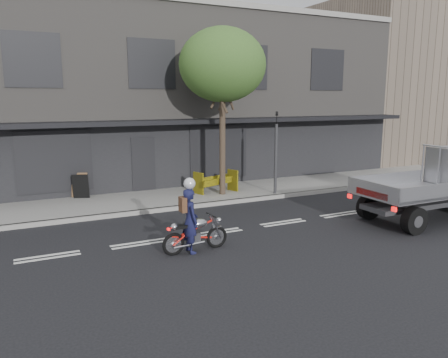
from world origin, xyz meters
TOP-DOWN VIEW (x-y plane):
  - ground at (0.00, 0.00)m, footprint 80.00×80.00m
  - sidewalk at (0.00, 4.70)m, footprint 32.00×3.20m
  - kerb at (0.00, 3.10)m, footprint 32.00×0.20m
  - building_main at (0.00, 11.30)m, footprint 26.00×10.00m
  - building_neighbour at (20.00, 11.30)m, footprint 14.00×10.00m
  - street_tree at (2.20, 4.20)m, footprint 3.40×3.40m
  - traffic_light_pole at (4.20, 3.35)m, footprint 0.12×0.12m
  - motorcycle at (-1.20, -1.24)m, footprint 1.88×0.55m
  - rider at (-1.35, -1.24)m, footprint 0.44×0.65m
  - construction_barrier at (2.08, 4.35)m, footprint 1.81×1.22m
  - sandwich_board at (-3.15, 5.85)m, footprint 0.71×0.59m

SIDE VIEW (x-z plane):
  - ground at x=0.00m, z-range 0.00..0.00m
  - sidewalk at x=0.00m, z-range 0.00..0.15m
  - kerb at x=0.00m, z-range 0.00..0.15m
  - motorcycle at x=-1.20m, z-range 0.01..0.98m
  - construction_barrier at x=2.08m, z-range 0.15..1.09m
  - sandwich_board at x=-3.15m, z-range 0.15..1.12m
  - rider at x=-1.35m, z-range 0.00..1.72m
  - traffic_light_pole at x=4.20m, z-range -0.10..3.40m
  - building_main at x=0.00m, z-range 0.00..8.00m
  - building_neighbour at x=20.00m, z-range 0.00..10.00m
  - street_tree at x=2.20m, z-range 1.90..8.65m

